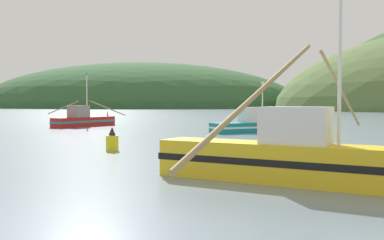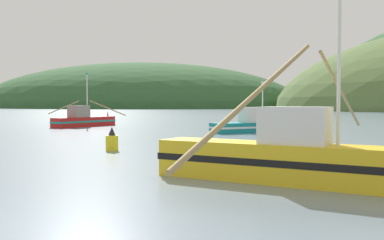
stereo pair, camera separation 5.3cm
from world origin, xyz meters
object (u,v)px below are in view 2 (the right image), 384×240
object	(u,v)px
fishing_boat_teal	(255,125)
fishing_boat_yellow	(311,159)
fishing_boat_red	(84,120)
channel_buoy	(112,141)

from	to	relation	value
fishing_boat_teal	fishing_boat_yellow	bearing A→B (deg)	-120.82
fishing_boat_red	fishing_boat_yellow	bearing A→B (deg)	-123.92
channel_buoy	fishing_boat_teal	bearing A→B (deg)	73.48
fishing_boat_yellow	channel_buoy	size ratio (longest dim) A/B	12.88
fishing_boat_yellow	fishing_boat_teal	bearing A→B (deg)	115.47
fishing_boat_yellow	channel_buoy	distance (m)	14.06
fishing_boat_red	fishing_boat_yellow	xyz separation A→B (m)	(26.71, -30.59, 0.07)
fishing_boat_red	channel_buoy	size ratio (longest dim) A/B	8.70
fishing_boat_red	channel_buoy	bearing A→B (deg)	-131.19
fishing_boat_teal	fishing_boat_yellow	xyz separation A→B (m)	(6.02, -26.66, 0.19)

